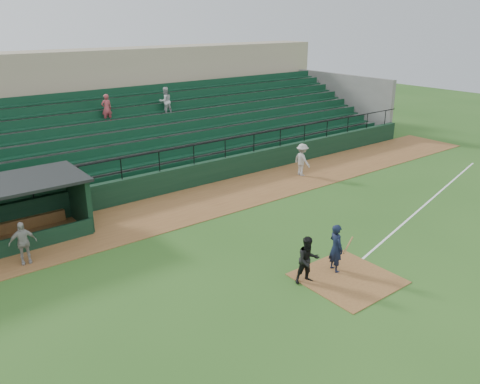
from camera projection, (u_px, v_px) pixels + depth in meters
ground at (326, 267)px, 16.94m from camera, size 90.00×90.00×0.00m
warning_track at (202, 202)px, 22.88m from camera, size 40.00×4.00×0.03m
home_plate_dirt at (347, 278)px, 16.19m from camera, size 3.00×3.00×0.03m
foul_line at (423, 206)px, 22.42m from camera, size 17.49×4.44×0.01m
stadium_structure at (123, 125)px, 28.38m from camera, size 38.00×13.08×6.40m
batter_at_plate at (336, 248)px, 16.42m from camera, size 1.07×0.73×1.76m
umpire at (308, 260)px, 15.69m from camera, size 0.97×0.86×1.66m
runner at (302, 160)px, 26.42m from camera, size 0.77×1.22×1.81m
dugout_player_a at (23, 243)px, 16.92m from camera, size 0.98×0.51×1.60m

